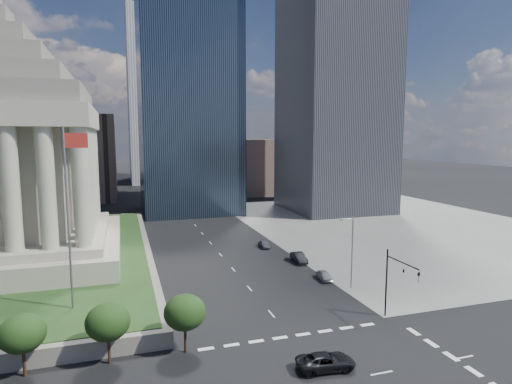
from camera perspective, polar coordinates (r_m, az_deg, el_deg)
name	(u,v)px	position (r m, az deg, el deg)	size (l,w,h in m)	color
ground	(181,208)	(128.20, -10.02, -2.14)	(500.00, 500.00, 0.00)	black
sidewalk_ne	(397,225)	(107.77, 18.23, -4.17)	(68.00, 90.00, 0.03)	slate
flagpole	(69,208)	(50.35, -23.65, -2.02)	(2.52, 0.24, 20.00)	slate
midrise_glass	(188,104)	(122.20, -9.07, 11.54)	(26.00, 26.00, 60.00)	black
highrise_ne	(336,31)	(128.30, 10.67, 20.34)	(26.00, 28.00, 100.00)	black
building_filler_ne	(254,166)	(163.15, -0.30, 3.50)	(20.00, 30.00, 20.00)	brown
building_filler_nw	(78,158)	(156.21, -22.63, 4.25)	(24.00, 30.00, 28.00)	brown
traffic_signal_ne	(396,277)	(51.01, 18.20, -10.74)	(0.30, 5.74, 8.00)	black
street_lamp_north	(351,248)	(60.42, 12.56, -7.32)	(2.13, 0.22, 10.00)	slate
pickup_truck	(326,361)	(41.73, 9.30, -21.41)	(5.36, 2.47, 1.49)	black
parked_sedan_near	(325,276)	(64.45, 9.14, -10.94)	(1.57, 3.89, 1.33)	#909398
parked_sedan_mid	(299,258)	(72.64, 5.74, -8.68)	(1.66, 4.77, 1.57)	black
parked_sedan_far	(264,244)	(81.51, 1.10, -6.97)	(1.56, 3.89, 1.32)	#575A5E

